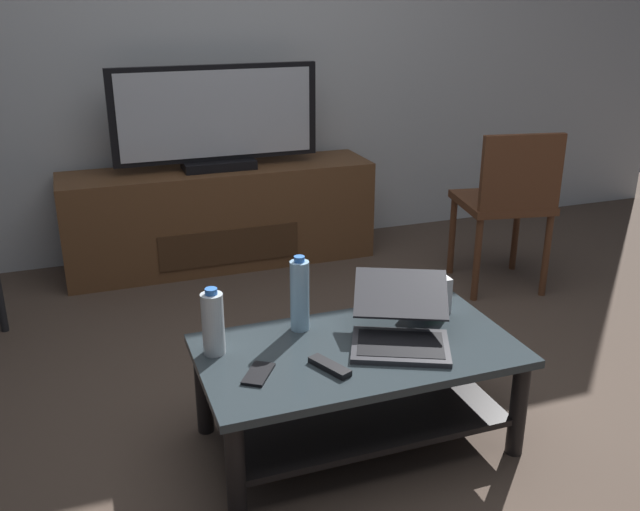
% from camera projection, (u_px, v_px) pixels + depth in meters
% --- Properties ---
extents(ground_plane, '(7.68, 7.68, 0.00)m').
position_uv_depth(ground_plane, '(370.00, 431.00, 2.57)').
color(ground_plane, '#4C3D33').
extents(back_wall, '(6.40, 0.12, 2.80)m').
position_uv_depth(back_wall, '(222.00, 13.00, 4.00)').
color(back_wall, silver).
rests_on(back_wall, ground).
extents(coffee_table, '(1.09, 0.59, 0.38)m').
position_uv_depth(coffee_table, '(357.00, 377.00, 2.42)').
color(coffee_table, '#2D383D').
rests_on(coffee_table, ground).
extents(media_cabinet, '(1.77, 0.43, 0.58)m').
position_uv_depth(media_cabinet, '(221.00, 216.00, 4.07)').
color(media_cabinet, brown).
rests_on(media_cabinet, ground).
extents(television, '(1.15, 0.20, 0.57)m').
position_uv_depth(television, '(217.00, 120.00, 3.85)').
color(television, black).
rests_on(television, media_cabinet).
extents(dining_chair, '(0.51, 0.51, 0.87)m').
position_uv_depth(dining_chair, '(508.00, 199.00, 3.62)').
color(dining_chair, '#59331E').
rests_on(dining_chair, ground).
extents(laptop, '(0.47, 0.51, 0.18)m').
position_uv_depth(laptop, '(401.00, 324.00, 2.41)').
color(laptop, '#333338').
rests_on(laptop, coffee_table).
extents(router_box, '(0.13, 0.10, 0.14)m').
position_uv_depth(router_box, '(431.00, 295.00, 2.62)').
color(router_box, silver).
rests_on(router_box, coffee_table).
extents(water_bottle_near, '(0.07, 0.07, 0.24)m').
position_uv_depth(water_bottle_near, '(213.00, 323.00, 2.31)').
color(water_bottle_near, silver).
rests_on(water_bottle_near, coffee_table).
extents(water_bottle_far, '(0.07, 0.07, 0.28)m').
position_uv_depth(water_bottle_far, '(300.00, 295.00, 2.46)').
color(water_bottle_far, '#99C6E5').
rests_on(water_bottle_far, coffee_table).
extents(cell_phone, '(0.14, 0.16, 0.01)m').
position_uv_depth(cell_phone, '(258.00, 374.00, 2.21)').
color(cell_phone, black).
rests_on(cell_phone, coffee_table).
extents(tv_remote, '(0.10, 0.16, 0.02)m').
position_uv_depth(tv_remote, '(330.00, 366.00, 2.24)').
color(tv_remote, black).
rests_on(tv_remote, coffee_table).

